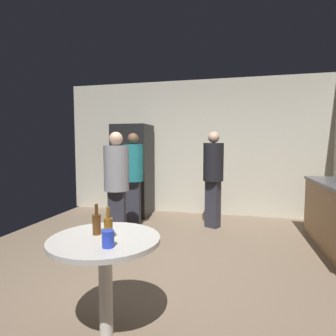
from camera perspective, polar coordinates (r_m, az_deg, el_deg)
name	(u,v)px	position (r m, az deg, el deg)	size (l,w,h in m)	color
ground_plane	(158,269)	(3.45, -2.08, -20.08)	(5.20, 5.20, 0.10)	#7A6651
wall_back	(192,148)	(5.71, 4.97, 4.20)	(5.32, 0.06, 2.70)	beige
refrigerator	(133,170)	(5.60, -7.25, -0.44)	(0.70, 0.68, 1.80)	black
foreground_table	(105,252)	(2.14, -12.80, -16.38)	(0.80, 0.80, 0.73)	beige
beer_bottle_amber	(108,227)	(2.04, -12.16, -11.84)	(0.06, 0.06, 0.23)	#8C5919
beer_bottle_brown	(97,223)	(2.16, -14.44, -10.95)	(0.06, 0.06, 0.23)	#593314
plastic_cup_blue	(108,239)	(1.90, -12.20, -14.04)	(0.08, 0.08, 0.11)	blue
person_in_teal_shirt	(133,173)	(4.75, -7.13, -0.95)	(0.38, 0.38, 1.60)	#2D2D38
person_in_black_shirt	(213,172)	(4.74, 9.28, -0.80)	(0.46, 0.46, 1.63)	#2D2D38
person_in_gray_shirt	(117,180)	(3.87, -10.52, -2.48)	(0.40, 0.40, 1.58)	#2D2D38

